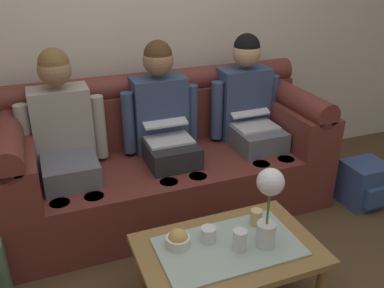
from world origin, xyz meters
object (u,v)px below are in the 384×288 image
person_right (249,111)px  cup_far_center (240,240)px  flower_vase (269,201)px  cup_near_right (256,217)px  backpack_right (364,184)px  cup_near_left (208,234)px  snack_bowl (178,240)px  person_left (65,138)px  coffee_table (228,254)px  couch (165,160)px  person_middle (164,124)px

person_right → cup_far_center: 1.29m
flower_vase → cup_near_right: (0.05, 0.18, -0.22)m
person_right → backpack_right: bearing=-36.4°
person_right → cup_near_left: (-0.76, -0.98, -0.24)m
cup_near_right → backpack_right: size_ratio=0.27×
person_right → cup_near_left: 1.26m
snack_bowl → cup_near_right: snack_bowl is taller
person_left → cup_near_right: bearing=-46.3°
person_right → cup_far_center: bearing=-120.1°
person_left → flower_vase: size_ratio=2.76×
snack_bowl → person_left: bearing=114.3°
backpack_right → cup_near_left: bearing=-163.2°
person_left → coffee_table: bearing=-57.5°
couch → cup_near_right: bearing=-76.7°
cup_far_center → backpack_right: bearing=22.6°
couch → backpack_right: size_ratio=6.90×
couch → cup_near_right: 0.97m
snack_bowl → cup_far_center: bearing=-26.5°
person_left → cup_near_right: 1.32m
couch → flower_vase: couch is taller
person_middle → cup_near_right: (0.22, -0.94, -0.23)m
couch → person_middle: bearing=-90.0°
cup_near_left → backpack_right: size_ratio=0.24×
cup_near_right → backpack_right: 1.27m
cup_near_right → backpack_right: cup_near_right is taller
person_right → cup_near_left: bearing=-127.7°
coffee_table → cup_far_center: (0.04, -0.04, 0.11)m
person_middle → cup_near_right: bearing=-76.7°
person_left → backpack_right: 2.19m
person_right → snack_bowl: 1.35m
couch → person_middle: size_ratio=1.87×
cup_near_left → cup_near_right: bearing=7.3°
couch → snack_bowl: (-0.24, -0.96, 0.05)m
person_middle → cup_near_right: 0.99m
couch → cup_near_left: (-0.08, -0.98, 0.05)m
snack_bowl → backpack_right: size_ratio=0.38×
couch → person_left: bearing=-179.7°
person_right → snack_bowl: bearing=-133.7°
couch → person_right: 0.73m
person_right → backpack_right: (0.72, -0.53, -0.49)m
cup_near_right → couch: bearing=103.3°
backpack_right → coffee_table: bearing=-159.4°
person_right → person_middle: bearing=-180.0°
couch → backpack_right: bearing=-21.0°
cup_far_center → cup_near_left: bearing=135.0°
couch → cup_far_center: bearing=-88.0°
person_middle → cup_near_left: person_middle is taller
person_left → person_middle: size_ratio=1.00×
person_left → cup_far_center: size_ratio=10.88×
snack_bowl → cup_near_left: size_ratio=1.57×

